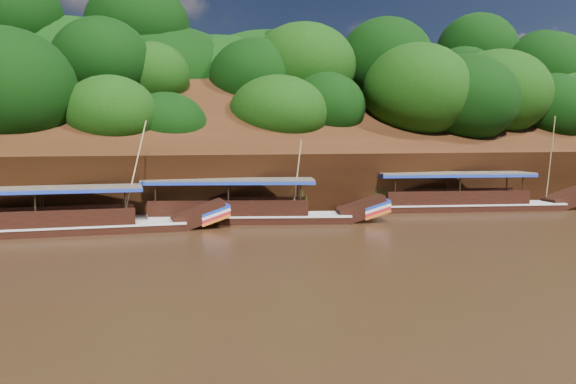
# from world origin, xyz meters

# --- Properties ---
(ground) EXTENTS (160.00, 160.00, 0.00)m
(ground) POSITION_xyz_m (0.00, 0.00, 0.00)
(ground) COLOR black
(ground) RESTS_ON ground
(riverbank) EXTENTS (120.00, 30.06, 19.40)m
(riverbank) POSITION_xyz_m (-0.01, 22.73, 1.89)
(riverbank) COLOR black
(riverbank) RESTS_ON ground
(boat_0) EXTENTS (15.29, 6.28, 6.54)m
(boat_0) POSITION_xyz_m (13.72, 6.97, 0.56)
(boat_0) COLOR black
(boat_0) RESTS_ON ground
(boat_1) EXTENTS (13.82, 6.78, 5.02)m
(boat_1) POSITION_xyz_m (-1.49, 7.41, 0.55)
(boat_1) COLOR black
(boat_1) RESTS_ON ground
(boat_2) EXTENTS (14.68, 3.57, 5.93)m
(boat_2) POSITION_xyz_m (-11.00, 7.41, 0.52)
(boat_2) COLOR black
(boat_2) RESTS_ON ground
(reeds) EXTENTS (49.74, 2.38, 1.97)m
(reeds) POSITION_xyz_m (-3.44, 9.45, 0.86)
(reeds) COLOR #276419
(reeds) RESTS_ON ground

